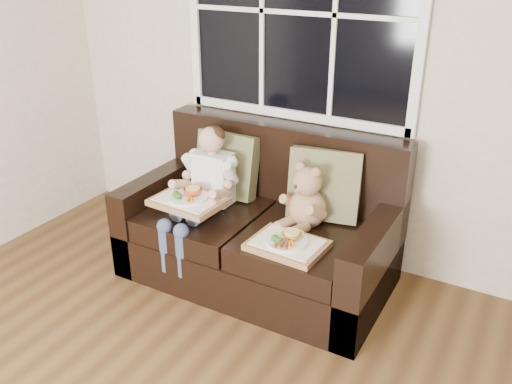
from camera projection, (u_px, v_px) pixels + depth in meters
The scene contains 8 objects.
window_back at pixel (298, 12), 3.37m from camera, with size 1.62×0.04×1.37m.
loveseat at pixel (262, 232), 3.57m from camera, with size 1.70×0.92×0.96m.
pillow_left at pixel (227, 165), 3.70m from camera, with size 0.44×0.20×0.45m.
pillow_right at pixel (325, 185), 3.38m from camera, with size 0.48×0.29×0.46m.
child at pixel (205, 183), 3.50m from camera, with size 0.37×0.59×0.83m.
teddy_bear at pixel (307, 201), 3.30m from camera, with size 0.29×0.34×0.42m.
tray_left at pixel (189, 199), 3.41m from camera, with size 0.46×0.36×0.10m.
tray_right at pixel (287, 244), 3.10m from camera, with size 0.44×0.35×0.10m.
Camera 1 is at (1.11, -0.73, 2.05)m, focal length 38.00 mm.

